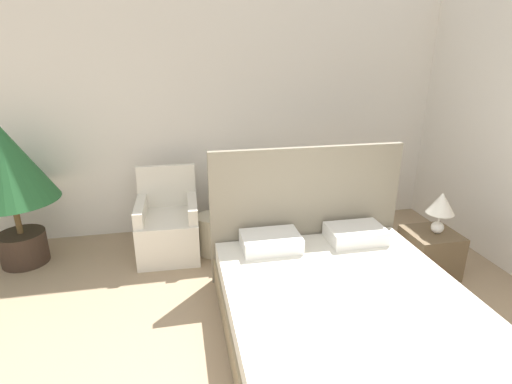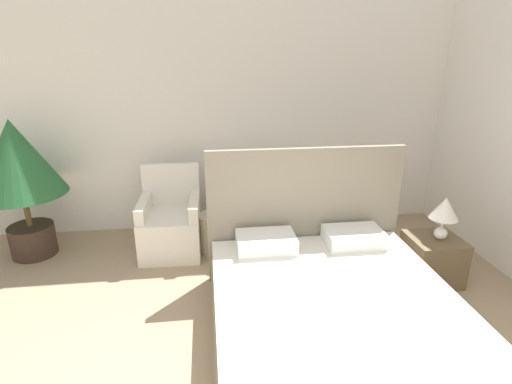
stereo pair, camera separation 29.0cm
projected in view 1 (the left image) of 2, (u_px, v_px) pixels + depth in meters
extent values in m
cube|color=silver|center=(218.00, 115.00, 4.88)|extent=(10.00, 0.06, 2.90)
cube|color=#8C7A5B|center=(348.00, 330.00, 3.13)|extent=(1.88, 2.18, 0.27)
cube|color=silver|center=(350.00, 305.00, 3.06)|extent=(1.85, 2.13, 0.18)
cube|color=gray|center=(306.00, 213.00, 3.98)|extent=(1.92, 0.06, 1.35)
cube|color=white|center=(271.00, 241.00, 3.72)|extent=(0.54, 0.38, 0.14)
cube|color=white|center=(355.00, 234.00, 3.87)|extent=(0.54, 0.38, 0.14)
cube|color=silver|center=(169.00, 236.00, 4.49)|extent=(0.68, 0.73, 0.47)
cube|color=silver|center=(167.00, 186.00, 4.63)|extent=(0.66, 0.08, 0.49)
cube|color=silver|center=(140.00, 211.00, 4.34)|extent=(0.12, 0.64, 0.17)
cube|color=silver|center=(192.00, 208.00, 4.43)|extent=(0.12, 0.64, 0.17)
cube|color=silver|center=(255.00, 228.00, 4.68)|extent=(0.67, 0.73, 0.47)
cube|color=silver|center=(251.00, 181.00, 4.81)|extent=(0.66, 0.07, 0.49)
cube|color=silver|center=(231.00, 204.00, 4.52)|extent=(0.11, 0.64, 0.17)
cube|color=silver|center=(279.00, 201.00, 4.61)|extent=(0.11, 0.64, 0.17)
cylinder|color=#38281E|center=(24.00, 248.00, 4.34)|extent=(0.48, 0.48, 0.35)
cylinder|color=brown|center=(17.00, 217.00, 4.22)|extent=(0.06, 0.06, 0.38)
cone|color=#235B2D|center=(5.00, 162.00, 4.02)|extent=(0.93, 0.93, 0.81)
cube|color=brown|center=(429.00, 253.00, 4.12)|extent=(0.49, 0.48, 0.47)
sphere|color=white|center=(437.00, 227.00, 4.00)|extent=(0.12, 0.12, 0.12)
cylinder|color=white|center=(439.00, 217.00, 3.97)|extent=(0.02, 0.02, 0.09)
cone|color=silver|center=(441.00, 203.00, 3.91)|extent=(0.27, 0.27, 0.22)
cylinder|color=#B7AD93|center=(213.00, 234.00, 4.55)|extent=(0.37, 0.37, 0.45)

